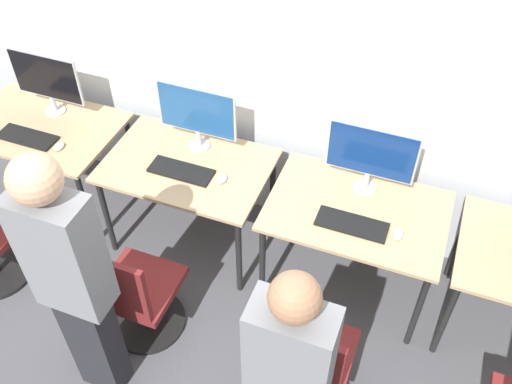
# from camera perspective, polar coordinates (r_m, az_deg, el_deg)

# --- Properties ---
(ground_plane) EXTENTS (20.00, 20.00, 0.00)m
(ground_plane) POSITION_cam_1_polar(r_m,az_deg,el_deg) (3.90, -0.79, -10.50)
(ground_plane) COLOR #4C4C51
(wall_back) EXTENTS (12.00, 0.05, 2.80)m
(wall_back) POSITION_cam_1_polar(r_m,az_deg,el_deg) (3.53, 4.28, 13.88)
(wall_back) COLOR #B7BCC1
(wall_back) RESTS_ON ground_plane
(desk_far_left) EXTENTS (1.08, 0.73, 0.71)m
(desk_far_left) POSITION_cam_1_polar(r_m,az_deg,el_deg) (4.36, -20.42, 5.45)
(desk_far_left) COLOR tan
(desk_far_left) RESTS_ON ground_plane
(monitor_far_left) EXTENTS (0.54, 0.14, 0.47)m
(monitor_far_left) POSITION_cam_1_polar(r_m,az_deg,el_deg) (4.27, -20.23, 10.51)
(monitor_far_left) COLOR #B2B2B7
(monitor_far_left) RESTS_ON desk_far_left
(keyboard_far_left) EXTENTS (0.42, 0.16, 0.02)m
(keyboard_far_left) POSITION_cam_1_polar(r_m,az_deg,el_deg) (4.22, -21.89, 5.12)
(keyboard_far_left) COLOR black
(keyboard_far_left) RESTS_ON desk_far_left
(mouse_far_left) EXTENTS (0.06, 0.09, 0.03)m
(mouse_far_left) POSITION_cam_1_polar(r_m,az_deg,el_deg) (4.06, -19.13, 4.30)
(mouse_far_left) COLOR silver
(mouse_far_left) RESTS_ON desk_far_left
(desk_left) EXTENTS (1.08, 0.73, 0.71)m
(desk_left) POSITION_cam_1_polar(r_m,az_deg,el_deg) (3.80, -6.83, 1.90)
(desk_left) COLOR tan
(desk_left) RESTS_ON ground_plane
(monitor_left) EXTENTS (0.54, 0.14, 0.47)m
(monitor_left) POSITION_cam_1_polar(r_m,az_deg,el_deg) (3.71, -5.95, 7.80)
(monitor_left) COLOR #B2B2B7
(monitor_left) RESTS_ON desk_left
(keyboard_left) EXTENTS (0.42, 0.16, 0.02)m
(keyboard_left) POSITION_cam_1_polar(r_m,az_deg,el_deg) (3.69, -7.49, 2.11)
(keyboard_left) COLOR black
(keyboard_left) RESTS_ON desk_left
(mouse_left) EXTENTS (0.06, 0.09, 0.03)m
(mouse_left) POSITION_cam_1_polar(r_m,az_deg,el_deg) (3.61, -3.43, 1.31)
(mouse_left) COLOR silver
(mouse_left) RESTS_ON desk_left
(office_chair_left) EXTENTS (0.48, 0.48, 0.86)m
(office_chair_left) POSITION_cam_1_polar(r_m,az_deg,el_deg) (3.55, -11.82, -10.32)
(office_chair_left) COLOR black
(office_chair_left) RESTS_ON ground_plane
(person_left) EXTENTS (0.36, 0.23, 1.75)m
(person_left) POSITION_cam_1_polar(r_m,az_deg,el_deg) (2.92, -17.88, -8.34)
(person_left) COLOR #232328
(person_left) RESTS_ON ground_plane
(desk_right) EXTENTS (1.08, 0.73, 0.71)m
(desk_right) POSITION_cam_1_polar(r_m,az_deg,el_deg) (3.54, 9.93, -2.61)
(desk_right) COLOR tan
(desk_right) RESTS_ON ground_plane
(monitor_right) EXTENTS (0.54, 0.14, 0.47)m
(monitor_right) POSITION_cam_1_polar(r_m,az_deg,el_deg) (3.45, 11.44, 3.64)
(monitor_right) COLOR #B2B2B7
(monitor_right) RESTS_ON desk_right
(keyboard_right) EXTENTS (0.42, 0.16, 0.02)m
(keyboard_right) POSITION_cam_1_polar(r_m,az_deg,el_deg) (3.38, 9.56, -3.19)
(keyboard_right) COLOR black
(keyboard_right) RESTS_ON desk_right
(mouse_right) EXTENTS (0.06, 0.09, 0.03)m
(mouse_right) POSITION_cam_1_polar(r_m,az_deg,el_deg) (3.38, 14.04, -4.11)
(mouse_right) COLOR silver
(mouse_right) RESTS_ON desk_right
(office_chair_right) EXTENTS (0.48, 0.48, 0.86)m
(office_chair_right) POSITION_cam_1_polar(r_m,az_deg,el_deg) (3.26, 5.29, -16.90)
(office_chair_right) COLOR black
(office_chair_right) RESTS_ON ground_plane
(person_right) EXTENTS (0.36, 0.21, 1.57)m
(person_right) POSITION_cam_1_polar(r_m,az_deg,el_deg) (2.65, 3.23, -18.14)
(person_right) COLOR #232328
(person_right) RESTS_ON ground_plane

